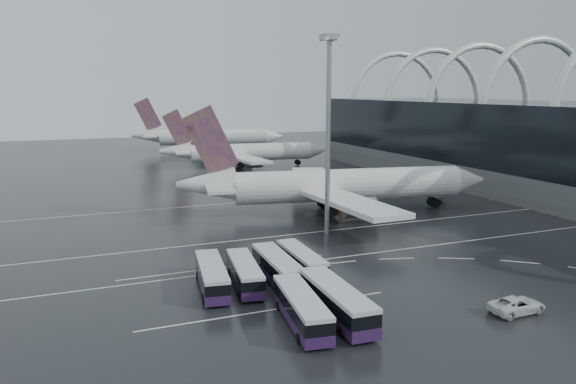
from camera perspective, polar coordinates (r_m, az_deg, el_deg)
name	(u,v)px	position (r m, az deg, el deg)	size (l,w,h in m)	color
ground	(381,248)	(84.84, 9.45, -5.59)	(420.00, 420.00, 0.00)	black
terminal	(576,146)	(138.23, 27.22, 4.18)	(42.00, 160.00, 34.90)	#5B5E60
lane_marking_near	(389,251)	(83.22, 10.18, -5.93)	(120.00, 0.25, 0.01)	silver
lane_marking_mid	(343,229)	(94.84, 5.60, -3.77)	(120.00, 0.25, 0.01)	silver
lane_marking_far	(281,199)	(119.61, -0.73, -0.73)	(120.00, 0.25, 0.01)	silver
bus_bay_line_south	(268,310)	(61.05, -2.06, -11.94)	(28.00, 0.25, 0.01)	silver
bus_bay_line_north	(225,267)	(75.33, -6.38, -7.58)	(28.00, 0.25, 0.01)	silver
airliner_main	(333,186)	(106.08, 4.61, 0.60)	(60.23, 52.13, 20.45)	white
airliner_gate_b	(243,153)	(167.97, -4.62, 4.00)	(50.36, 44.87, 17.49)	white
airliner_gate_c	(206,138)	(213.77, -8.35, 5.48)	(55.65, 50.56, 20.03)	white
bus_row_near_a	(212,276)	(67.01, -7.74, -8.41)	(4.70, 12.82, 3.09)	#301541
bus_row_near_b	(245,273)	(67.77, -4.42, -8.18)	(4.52, 12.34, 2.97)	#301541
bus_row_near_c	(278,267)	(69.20, -1.07, -7.65)	(3.70, 13.04, 3.17)	#301541
bus_row_near_d	(301,261)	(72.15, 1.36, -6.99)	(3.28, 12.08, 2.95)	#301541
bus_row_far_b	(301,308)	(57.13, 1.37, -11.69)	(4.70, 13.07, 3.15)	#301541
bus_row_far_c	(337,301)	(58.75, 4.95, -10.95)	(3.88, 13.89, 3.38)	#301541
van_curve_a	(517,305)	(64.73, 22.23, -10.58)	(2.92, 6.33, 1.76)	white
floodlight_mast	(328,111)	(88.92, 4.13, 8.21)	(2.41, 2.41, 31.46)	gray
gse_cart_belly_c	(345,212)	(105.70, 5.79, -1.99)	(1.96, 1.16, 1.07)	orange
gse_cart_belly_d	(439,199)	(120.20, 15.05, -0.73)	(2.36, 1.39, 1.29)	slate
gse_cart_belly_e	(370,194)	(123.46, 8.31, -0.21)	(2.22, 1.31, 1.21)	orange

